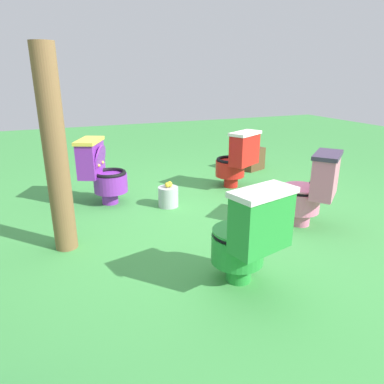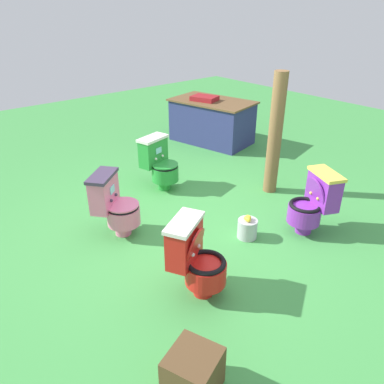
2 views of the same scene
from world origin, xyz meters
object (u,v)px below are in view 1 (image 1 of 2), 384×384
object	(u,v)px
lemon_bucket	(168,196)
wooden_post	(55,153)
small_crate	(250,158)
toilet_red	(237,159)
toilet_pink	(311,189)
toilet_purple	(101,171)
toilet_green	(248,236)

from	to	relation	value
lemon_bucket	wooden_post	bearing A→B (deg)	117.89
wooden_post	small_crate	bearing A→B (deg)	-59.80
toilet_red	small_crate	size ratio (longest dim) A/B	2.16
toilet_red	lemon_bucket	xyz separation A→B (m)	(-0.29, 1.01, -0.26)
toilet_pink	lemon_bucket	world-z (taller)	toilet_pink
toilet_pink	small_crate	xyz separation A→B (m)	(2.04, -0.60, -0.20)
toilet_purple	toilet_pink	distance (m)	2.20
toilet_green	toilet_purple	world-z (taller)	same
wooden_post	small_crate	world-z (taller)	wooden_post
wooden_post	toilet_red	bearing A→B (deg)	-67.41
wooden_post	lemon_bucket	distance (m)	1.43
toilet_purple	toilet_pink	size ratio (longest dim) A/B	1.00
toilet_green	wooden_post	size ratio (longest dim) A/B	0.45
toilet_green	lemon_bucket	xyz separation A→B (m)	(1.64, 0.00, -0.25)
toilet_green	small_crate	bearing A→B (deg)	43.89
toilet_green	toilet_red	bearing A→B (deg)	48.26
lemon_bucket	toilet_purple	bearing A→B (deg)	59.82
toilet_red	toilet_pink	xyz separation A→B (m)	(-1.31, -0.06, -0.00)
toilet_purple	toilet_green	bearing A→B (deg)	42.93
toilet_pink	small_crate	size ratio (longest dim) A/B	2.16
toilet_red	wooden_post	distance (m)	2.34
wooden_post	lemon_bucket	world-z (taller)	wooden_post
toilet_pink	small_crate	bearing A→B (deg)	34.34
toilet_green	toilet_red	xyz separation A→B (m)	(1.94, -1.01, 0.00)
toilet_red	toilet_green	bearing A→B (deg)	-145.48
toilet_purple	small_crate	size ratio (longest dim) A/B	2.16
toilet_green	wooden_post	xyz separation A→B (m)	(1.06, 1.11, 0.44)
toilet_pink	toilet_purple	bearing A→B (deg)	101.56
toilet_red	toilet_purple	bearing A→B (deg)	149.29
lemon_bucket	toilet_red	bearing A→B (deg)	-73.74
toilet_purple	small_crate	distance (m)	2.40
toilet_pink	small_crate	distance (m)	2.13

